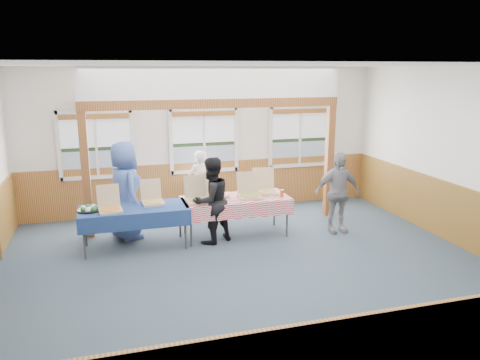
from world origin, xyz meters
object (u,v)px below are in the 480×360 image
at_px(table_right, 235,200).
at_px(woman_black, 211,201).
at_px(man_blue, 125,190).
at_px(table_left, 134,210).
at_px(woman_white, 199,184).
at_px(person_grey, 337,193).

distance_m(table_right, woman_black, 0.58).
xyz_separation_m(woman_black, man_blue, (-1.50, 0.68, 0.13)).
relative_size(table_right, man_blue, 1.17).
distance_m(table_left, woman_white, 2.10).
bearing_deg(woman_white, table_left, 27.55).
bearing_deg(woman_black, woman_white, -119.00).
height_order(table_left, woman_black, woman_black).
relative_size(table_right, person_grey, 1.37).
bearing_deg(table_left, man_blue, 83.45).
bearing_deg(man_blue, woman_black, -131.76).
height_order(table_right, person_grey, person_grey).
bearing_deg(person_grey, table_right, 171.90).
bearing_deg(man_blue, woman_white, -77.36).
relative_size(table_left, woman_white, 1.41).
bearing_deg(table_right, person_grey, -21.81).
bearing_deg(person_grey, woman_black, 179.34).
distance_m(table_left, man_blue, 0.63).
xyz_separation_m(woman_white, woman_black, (-0.10, -1.60, 0.07)).
relative_size(table_left, man_blue, 1.11).
xyz_separation_m(table_left, man_blue, (-0.11, 0.57, 0.23)).
bearing_deg(table_right, man_blue, 155.73).
height_order(woman_white, woman_black, woman_black).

